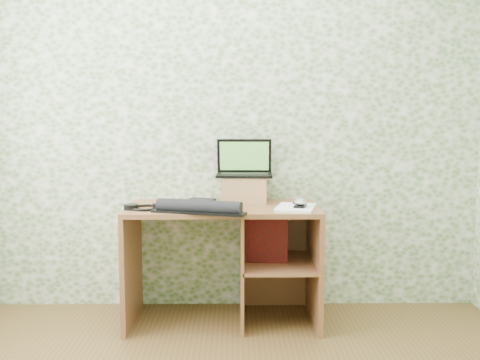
{
  "coord_description": "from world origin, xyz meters",
  "views": [
    {
      "loc": [
        0.07,
        -1.89,
        1.3
      ],
      "look_at": [
        0.11,
        1.39,
        0.92
      ],
      "focal_mm": 40.0,
      "sensor_mm": 36.0,
      "label": 1
    }
  ],
  "objects_px": {
    "riser": "(244,189)",
    "keyboard": "(200,207)",
    "laptop": "(244,167)",
    "notepad": "(295,208)",
    "desk": "(235,246)"
  },
  "relations": [
    {
      "from": "keyboard",
      "to": "notepad",
      "type": "distance_m",
      "value": 0.59
    },
    {
      "from": "notepad",
      "to": "laptop",
      "type": "bearing_deg",
      "value": 149.8
    },
    {
      "from": "desk",
      "to": "laptop",
      "type": "distance_m",
      "value": 0.52
    },
    {
      "from": "riser",
      "to": "keyboard",
      "type": "relative_size",
      "value": 0.51
    },
    {
      "from": "laptop",
      "to": "notepad",
      "type": "height_order",
      "value": "laptop"
    },
    {
      "from": "desk",
      "to": "riser",
      "type": "bearing_deg",
      "value": 62.18
    },
    {
      "from": "desk",
      "to": "riser",
      "type": "xyz_separation_m",
      "value": [
        0.06,
        0.12,
        0.35
      ]
    },
    {
      "from": "laptop",
      "to": "keyboard",
      "type": "height_order",
      "value": "laptop"
    },
    {
      "from": "desk",
      "to": "keyboard",
      "type": "xyz_separation_m",
      "value": [
        -0.21,
        -0.22,
        0.3
      ]
    },
    {
      "from": "desk",
      "to": "notepad",
      "type": "xyz_separation_m",
      "value": [
        0.37,
        -0.14,
        0.28
      ]
    },
    {
      "from": "keyboard",
      "to": "laptop",
      "type": "bearing_deg",
      "value": 70.12
    },
    {
      "from": "keyboard",
      "to": "notepad",
      "type": "bearing_deg",
      "value": 23.73
    },
    {
      "from": "notepad",
      "to": "desk",
      "type": "bearing_deg",
      "value": 172.63
    },
    {
      "from": "laptop",
      "to": "notepad",
      "type": "bearing_deg",
      "value": -41.57
    },
    {
      "from": "riser",
      "to": "keyboard",
      "type": "distance_m",
      "value": 0.44
    }
  ]
}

